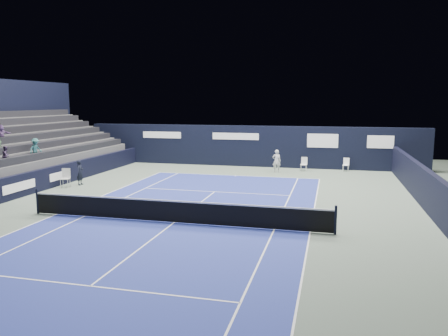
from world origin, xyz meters
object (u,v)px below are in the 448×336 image
object	(u,v)px
folding_chair_back_b	(346,164)
tennis_net	(174,211)
folding_chair_back_a	(304,163)
tennis_player	(277,161)
line_judge_chair	(66,176)

from	to	relation	value
folding_chair_back_b	tennis_net	world-z (taller)	tennis_net
folding_chair_back_b	folding_chair_back_a	bearing A→B (deg)	-159.08
tennis_net	tennis_player	xyz separation A→B (m)	(2.45, 13.97, 0.29)
folding_chair_back_a	tennis_player	distance (m)	2.17
line_judge_chair	tennis_player	bearing A→B (deg)	22.48
tennis_player	tennis_net	bearing A→B (deg)	-99.94
line_judge_chair	tennis_net	xyz separation A→B (m)	(8.77, -5.67, -0.11)
folding_chair_back_a	tennis_net	size ratio (longest dim) A/B	0.08
line_judge_chair	folding_chair_back_a	bearing A→B (deg)	21.88
folding_chair_back_a	tennis_net	distance (m)	15.70
folding_chair_back_a	tennis_net	bearing A→B (deg)	-98.63
folding_chair_back_a	line_judge_chair	xyz separation A→B (m)	(-13.04, -9.44, 0.06)
tennis_player	folding_chair_back_a	bearing A→B (deg)	32.02
line_judge_chair	tennis_player	xyz separation A→B (m)	(11.21, 8.30, 0.18)
line_judge_chair	tennis_player	distance (m)	13.95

